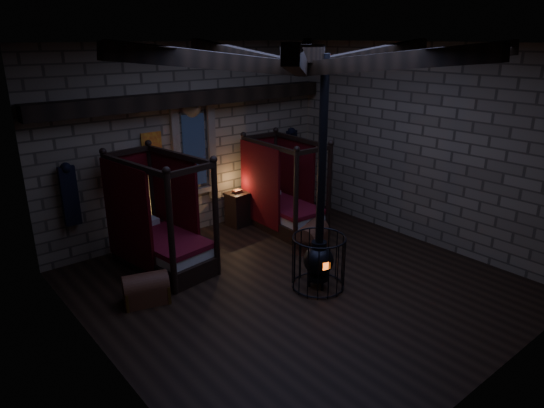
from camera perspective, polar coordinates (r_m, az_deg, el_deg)
room at (r=7.97m, az=3.07°, el=15.11°), size 7.02×7.02×4.29m
bed_left at (r=9.70m, az=-12.97°, el=-4.15°), size 1.39×2.24×2.21m
bed_right at (r=11.36m, az=1.25°, el=-0.28°), size 1.13×2.05×2.10m
trunk_left at (r=8.61m, az=-14.60°, el=-9.69°), size 0.84×0.66×0.54m
trunk_right at (r=10.29m, az=4.65°, el=-4.00°), size 0.95×0.79×0.60m
nightstand_left at (r=10.68m, az=-12.40°, el=-3.08°), size 0.45×0.44×0.80m
nightstand_right at (r=11.54m, az=-4.05°, el=-0.56°), size 0.54×0.52×0.88m
stove at (r=8.68m, az=5.51°, el=-6.17°), size 0.96×0.96×4.05m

